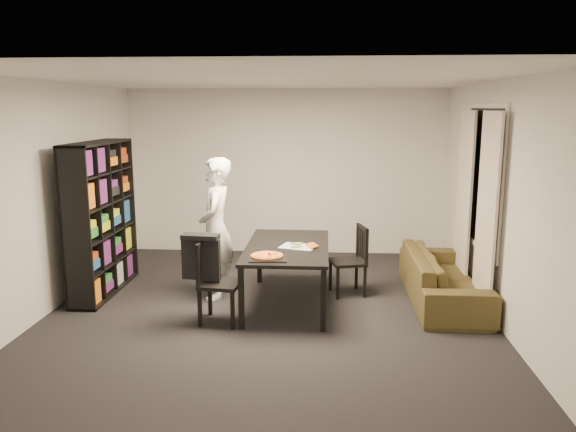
# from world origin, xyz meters

# --- Properties ---
(room) EXTENTS (5.01, 5.51, 2.61)m
(room) POSITION_xyz_m (0.00, 0.00, 1.30)
(room) COLOR black
(room) RESTS_ON ground
(window_pane) EXTENTS (0.02, 1.40, 1.60)m
(window_pane) POSITION_xyz_m (2.48, 0.60, 1.50)
(window_pane) COLOR black
(window_pane) RESTS_ON room
(window_frame) EXTENTS (0.03, 1.52, 1.72)m
(window_frame) POSITION_xyz_m (2.48, 0.60, 1.50)
(window_frame) COLOR white
(window_frame) RESTS_ON room
(curtain_left) EXTENTS (0.03, 0.70, 2.25)m
(curtain_left) POSITION_xyz_m (2.40, 0.08, 1.15)
(curtain_left) COLOR beige
(curtain_left) RESTS_ON room
(curtain_right) EXTENTS (0.03, 0.70, 2.25)m
(curtain_right) POSITION_xyz_m (2.40, 1.12, 1.15)
(curtain_right) COLOR beige
(curtain_right) RESTS_ON room
(bookshelf) EXTENTS (0.35, 1.50, 1.90)m
(bookshelf) POSITION_xyz_m (-2.16, 0.60, 0.95)
(bookshelf) COLOR black
(bookshelf) RESTS_ON room
(dining_table) EXTENTS (0.96, 1.72, 0.72)m
(dining_table) POSITION_xyz_m (0.20, 0.29, 0.65)
(dining_table) COLOR black
(dining_table) RESTS_ON room
(chair_left) EXTENTS (0.46, 0.46, 0.90)m
(chair_left) POSITION_xyz_m (-0.58, -0.32, 0.52)
(chair_left) COLOR black
(chair_left) RESTS_ON room
(chair_right) EXTENTS (0.49, 0.49, 0.87)m
(chair_right) POSITION_xyz_m (1.00, 0.72, 0.50)
(chair_right) COLOR black
(chair_right) RESTS_ON room
(draped_jacket) EXTENTS (0.43, 0.22, 0.50)m
(draped_jacket) POSITION_xyz_m (-0.70, -0.31, 0.75)
(draped_jacket) COLOR black
(draped_jacket) RESTS_ON chair_left
(person) EXTENTS (0.46, 0.66, 1.73)m
(person) POSITION_xyz_m (-0.69, 0.49, 0.86)
(person) COLOR white
(person) RESTS_ON room
(baking_tray) EXTENTS (0.43, 0.35, 0.01)m
(baking_tray) POSITION_xyz_m (0.03, -0.31, 0.72)
(baking_tray) COLOR black
(baking_tray) RESTS_ON dining_table
(pepperoni_pizza) EXTENTS (0.35, 0.35, 0.03)m
(pepperoni_pizza) POSITION_xyz_m (0.01, -0.29, 0.74)
(pepperoni_pizza) COLOR #965E2B
(pepperoni_pizza) RESTS_ON dining_table
(kitchen_towel) EXTENTS (0.47, 0.40, 0.01)m
(kitchen_towel) POSITION_xyz_m (0.33, 0.23, 0.72)
(kitchen_towel) COLOR white
(kitchen_towel) RESTS_ON dining_table
(pizza_slices) EXTENTS (0.45, 0.41, 0.01)m
(pizza_slices) POSITION_xyz_m (0.39, 0.25, 0.73)
(pizza_slices) COLOR gold
(pizza_slices) RESTS_ON dining_table
(sofa) EXTENTS (0.79, 2.02, 0.59)m
(sofa) POSITION_xyz_m (2.06, 0.52, 0.29)
(sofa) COLOR #404019
(sofa) RESTS_ON room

